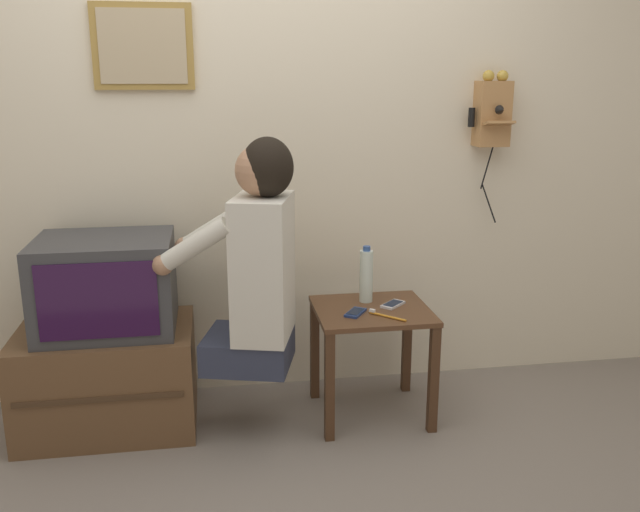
# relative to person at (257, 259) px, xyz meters

# --- Properties ---
(ground_plane) EXTENTS (14.00, 14.00, 0.00)m
(ground_plane) POSITION_rel_person_xyz_m (0.02, -0.49, -0.79)
(ground_plane) COLOR slate
(wall_back) EXTENTS (6.80, 0.05, 2.55)m
(wall_back) POSITION_rel_person_xyz_m (0.02, 0.49, 0.49)
(wall_back) COLOR beige
(wall_back) RESTS_ON ground_plane
(side_table) EXTENTS (0.51, 0.46, 0.51)m
(side_table) POSITION_rel_person_xyz_m (0.52, 0.08, -0.38)
(side_table) COLOR #51331E
(side_table) RESTS_ON ground_plane
(person) EXTENTS (0.60, 0.48, 0.98)m
(person) POSITION_rel_person_xyz_m (0.00, 0.00, 0.00)
(person) COLOR #2D3347
(person) RESTS_ON ground_plane
(tv_stand) EXTENTS (0.75, 0.53, 0.46)m
(tv_stand) POSITION_rel_person_xyz_m (-0.66, 0.17, -0.56)
(tv_stand) COLOR brown
(tv_stand) RESTS_ON ground_plane
(television) EXTENTS (0.57, 0.46, 0.40)m
(television) POSITION_rel_person_xyz_m (-0.64, 0.17, -0.13)
(television) COLOR #38383A
(television) RESTS_ON tv_stand
(wall_phone_antique) EXTENTS (0.20, 0.19, 0.73)m
(wall_phone_antique) POSITION_rel_person_xyz_m (1.17, 0.41, 0.57)
(wall_phone_antique) COLOR #AD7A47
(framed_picture) EXTENTS (0.43, 0.03, 0.37)m
(framed_picture) POSITION_rel_person_xyz_m (-0.44, 0.45, 0.86)
(framed_picture) COLOR olive
(cell_phone_held) EXTENTS (0.12, 0.14, 0.01)m
(cell_phone_held) POSITION_rel_person_xyz_m (0.43, 0.02, -0.27)
(cell_phone_held) COLOR navy
(cell_phone_held) RESTS_ON side_table
(cell_phone_spare) EXTENTS (0.13, 0.13, 0.01)m
(cell_phone_spare) POSITION_rel_person_xyz_m (0.62, 0.10, -0.27)
(cell_phone_spare) COLOR silver
(cell_phone_spare) RESTS_ON side_table
(water_bottle) EXTENTS (0.06, 0.06, 0.26)m
(water_bottle) POSITION_rel_person_xyz_m (0.51, 0.18, -0.15)
(water_bottle) COLOR silver
(water_bottle) RESTS_ON side_table
(toothbrush) EXTENTS (0.14, 0.14, 0.02)m
(toothbrush) POSITION_rel_person_xyz_m (0.54, -0.04, -0.26)
(toothbrush) COLOR orange
(toothbrush) RESTS_ON side_table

